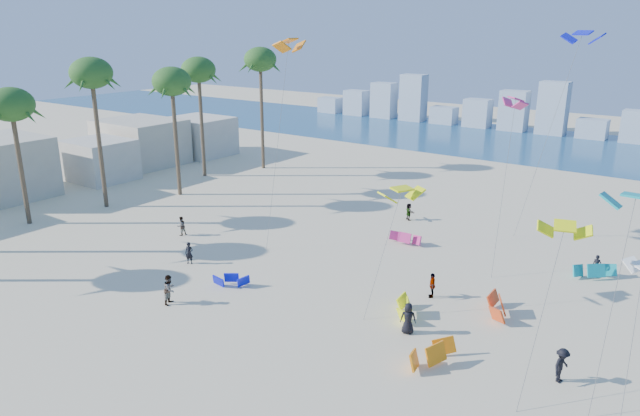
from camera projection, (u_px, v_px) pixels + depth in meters
The scene contains 10 objects.
ground at pixel (98, 352), 30.52m from camera, with size 220.00×220.00×0.00m, color beige.
ocean at pixel (522, 143), 86.24m from camera, with size 220.00×220.00×0.00m, color navy.
kitesurfer_near at pixel (189, 253), 41.73m from camera, with size 0.60×0.39×1.64m, color black.
kitesurfer_mid at pixel (170, 289), 35.65m from camera, with size 0.92×0.72×1.90m, color gray.
kitesurfers_far at pixel (410, 274), 38.12m from camera, with size 31.70×19.09×1.83m.
grounded_kites at pixel (452, 295), 35.97m from camera, with size 22.54×19.45×1.04m.
flying_kites at pixel (542, 116), 35.41m from camera, with size 34.40×26.43×16.73m.
palm_row at pixel (99, 89), 51.89m from camera, with size 7.54×44.80×14.39m.
beachfront_buildings at pixel (81, 156), 64.65m from camera, with size 11.50×43.00×6.00m.
distant_skyline at pixel (536, 114), 93.72m from camera, with size 85.00×3.00×8.40m.
Camera 1 is at (25.27, -14.87, 16.42)m, focal length 32.29 mm.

